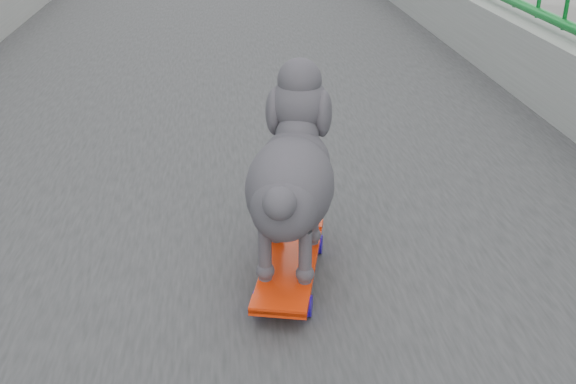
% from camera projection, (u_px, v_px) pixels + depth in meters
% --- Properties ---
extents(skateboard, '(0.22, 0.46, 0.06)m').
position_uv_depth(skateboard, '(290.00, 265.00, 1.66)').
color(skateboard, '#F22F08').
rests_on(skateboard, footbridge).
extents(poodle, '(0.27, 0.49, 0.41)m').
position_uv_depth(poodle, '(292.00, 173.00, 1.58)').
color(poodle, '#2B282D').
rests_on(poodle, skateboard).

